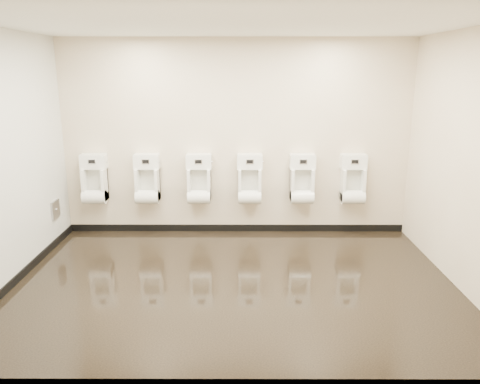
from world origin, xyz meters
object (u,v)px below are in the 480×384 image
object	(u,v)px
urinal_1	(147,183)
urinal_0	(95,183)
urinal_3	(250,183)
urinal_2	(199,183)
access_panel	(55,210)
urinal_4	(302,183)
urinal_5	(353,183)

from	to	relation	value
urinal_1	urinal_0	bearing A→B (deg)	180.00
urinal_0	urinal_3	size ratio (longest dim) A/B	1.00
urinal_0	urinal_1	world-z (taller)	same
urinal_2	urinal_3	size ratio (longest dim) A/B	1.00
urinal_3	urinal_0	bearing A→B (deg)	180.00
urinal_0	urinal_1	xyz separation A→B (m)	(0.77, 0.00, 0.00)
urinal_0	urinal_3	distance (m)	2.25
access_panel	urinal_4	world-z (taller)	urinal_4
access_panel	urinal_4	size ratio (longest dim) A/B	0.36
urinal_5	urinal_2	bearing A→B (deg)	180.00
urinal_3	urinal_4	bearing A→B (deg)	0.00
access_panel	urinal_4	bearing A→B (deg)	7.06
urinal_4	urinal_5	xyz separation A→B (m)	(0.73, 0.00, 0.00)
urinal_2	urinal_4	size ratio (longest dim) A/B	1.00
urinal_2	urinal_5	xyz separation A→B (m)	(2.22, 0.00, 0.00)
urinal_2	urinal_5	world-z (taller)	same
access_panel	urinal_3	xyz separation A→B (m)	(2.68, 0.43, 0.28)
urinal_3	urinal_4	xyz separation A→B (m)	(0.76, 0.00, 0.00)
urinal_3	urinal_5	distance (m)	1.49
urinal_1	urinal_4	size ratio (longest dim) A/B	1.00
access_panel	urinal_3	distance (m)	2.73
urinal_0	urinal_1	size ratio (longest dim) A/B	1.00
urinal_3	urinal_4	size ratio (longest dim) A/B	1.00
urinal_1	urinal_4	distance (m)	2.24
urinal_3	urinal_1	bearing A→B (deg)	180.00
access_panel	urinal_5	size ratio (longest dim) A/B	0.36
urinal_1	urinal_2	bearing A→B (deg)	0.00
access_panel	urinal_1	world-z (taller)	urinal_1
urinal_1	urinal_3	bearing A→B (deg)	0.00
urinal_2	urinal_4	xyz separation A→B (m)	(1.49, 0.00, 0.00)
urinal_1	urinal_5	world-z (taller)	same
urinal_2	urinal_5	distance (m)	2.22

